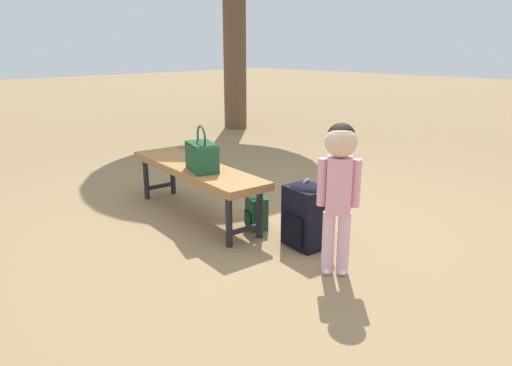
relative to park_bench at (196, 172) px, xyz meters
name	(u,v)px	position (x,y,z in m)	size (l,w,h in m)	color
ground_plane	(285,238)	(0.85, 0.17, -0.39)	(40.00, 40.00, 0.00)	#8C704C
park_bench	(196,172)	(0.00, 0.00, 0.00)	(1.64, 0.62, 0.45)	#9E6B3D
handbag	(202,155)	(0.18, -0.07, 0.18)	(0.36, 0.28, 0.37)	#1E4C2D
child_standing	(339,176)	(1.46, -0.03, 0.26)	(0.22, 0.20, 0.97)	#E5B2C6
backpack_large	(306,213)	(1.05, 0.17, -0.14)	(0.34, 0.30, 0.51)	black
backpack_small	(256,211)	(0.56, 0.16, -0.24)	(0.21, 0.20, 0.30)	#1E4C2D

